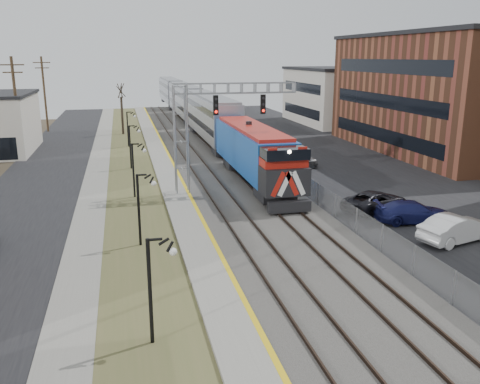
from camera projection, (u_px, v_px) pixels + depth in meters
name	position (u px, v px, depth m)	size (l,w,h in m)	color
street_west	(40.00, 181.00, 41.96)	(7.00, 120.00, 0.04)	black
sidewalk	(96.00, 178.00, 42.94)	(2.00, 120.00, 0.08)	gray
grass_median	(132.00, 176.00, 43.60)	(4.00, 120.00, 0.06)	#4F542C
platform	(167.00, 173.00, 44.23)	(2.00, 120.00, 0.24)	gray
ballast_bed	(223.00, 171.00, 45.33)	(8.00, 120.00, 0.20)	#595651
parking_lot	(348.00, 165.00, 47.99)	(16.00, 120.00, 0.04)	black
platform_edge	(177.00, 171.00, 44.39)	(0.24, 120.00, 0.01)	gold
track_near	(201.00, 170.00, 44.85)	(1.58, 120.00, 0.15)	#2D2119
track_far	(240.00, 168.00, 45.62)	(1.58, 120.00, 0.15)	#2D2119
train	(192.00, 107.00, 73.60)	(3.00, 85.85, 5.33)	#1550B0
signal_gantry	(204.00, 119.00, 36.71)	(9.00, 1.07, 8.15)	gray
lampposts	(139.00, 209.00, 27.36)	(0.14, 62.14, 4.00)	black
fence	(269.00, 161.00, 46.07)	(0.04, 120.00, 1.60)	gray
bare_trees	(29.00, 142.00, 44.69)	(12.30, 42.30, 5.95)	#382D23
car_lot_b	(457.00, 229.00, 27.95)	(1.62, 4.66, 1.53)	silver
car_lot_c	(375.00, 202.00, 33.59)	(2.23, 4.85, 1.35)	black
car_lot_d	(413.00, 213.00, 31.22)	(1.89, 4.65, 1.35)	#161A4F
car_lot_e	(293.00, 160.00, 46.47)	(1.85, 4.60, 1.57)	slate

